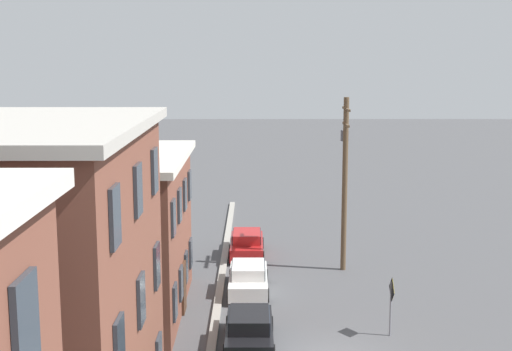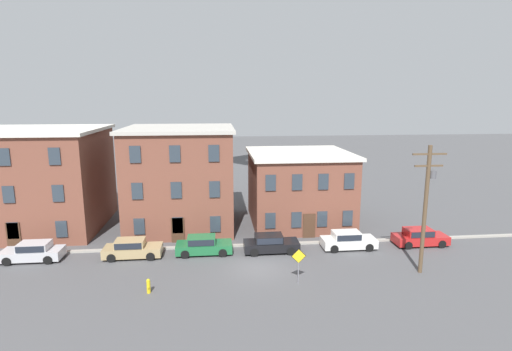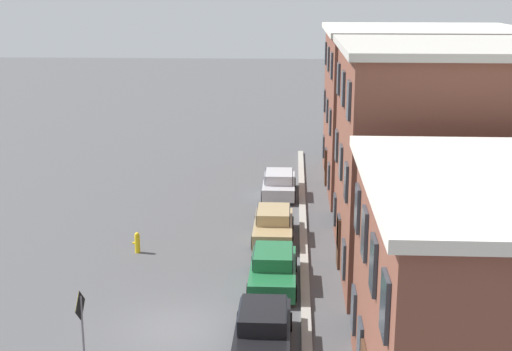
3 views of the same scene
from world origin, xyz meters
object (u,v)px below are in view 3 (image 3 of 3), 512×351
car_green (273,267)px  car_silver (279,183)px  car_black (263,329)px  fire_hydrant (137,242)px  car_tan (273,224)px  caution_sign (81,315)px

car_green → car_silver: bearing=-179.8°
car_black → fire_hydrant: 10.55m
car_tan → car_green: size_ratio=1.00×
car_silver → caution_sign: bearing=-16.8°
car_silver → fire_hydrant: (9.56, -6.18, -0.27)m
car_tan → caution_sign: 13.26m
car_silver → fire_hydrant: size_ratio=4.58×
car_silver → car_black: (18.19, -0.13, 0.00)m
car_black → car_silver: bearing=179.6°
car_silver → caution_sign: 20.16m
car_tan → caution_sign: bearing=-25.6°
car_tan → caution_sign: size_ratio=1.81×
car_tan → car_black: (10.84, -0.02, 0.00)m
car_tan → fire_hydrant: 6.47m
car_black → fire_hydrant: size_ratio=4.58×
car_tan → car_black: same height
car_silver → car_tan: bearing=-0.8°
car_black → caution_sign: 5.86m
car_tan → caution_sign: caution_sign is taller
caution_sign → car_tan: bearing=154.4°
fire_hydrant → car_black: bearing=35.0°
car_black → fire_hydrant: (-8.63, -6.06, -0.27)m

